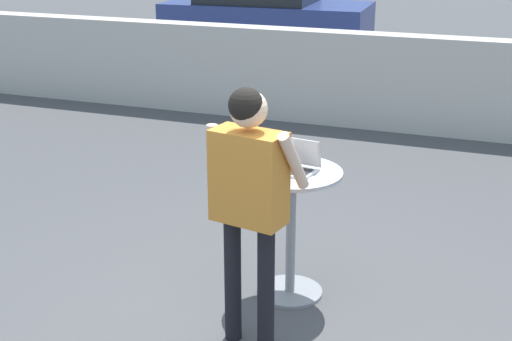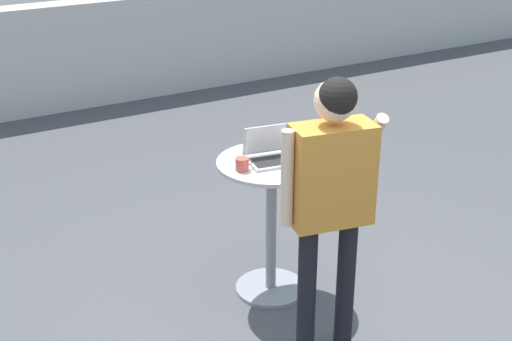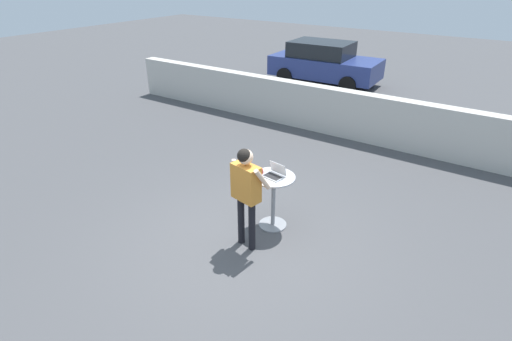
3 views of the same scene
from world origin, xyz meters
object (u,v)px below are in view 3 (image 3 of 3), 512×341
cafe_table (273,194)px  coffee_mug (261,171)px  parked_car_near_street (324,63)px  standing_person (246,186)px  laptop (275,174)px

cafe_table → coffee_mug: size_ratio=8.53×
coffee_mug → parked_car_near_street: (-3.19, 9.17, -0.22)m
cafe_table → standing_person: standing_person is taller
cafe_table → laptop: 0.39m
cafe_table → parked_car_near_street: (-3.43, 9.14, 0.16)m
cafe_table → standing_person: bearing=-94.2°
cafe_table → laptop: size_ratio=2.65×
cafe_table → standing_person: 0.86m
coffee_mug → parked_car_near_street: 9.72m
parked_car_near_street → standing_person: bearing=-71.1°
coffee_mug → cafe_table: bearing=7.7°
cafe_table → coffee_mug: coffee_mug is taller
laptop → coffee_mug: size_ratio=3.22×
cafe_table → laptop: laptop is taller
laptop → parked_car_near_street: (-3.43, 9.13, -0.23)m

